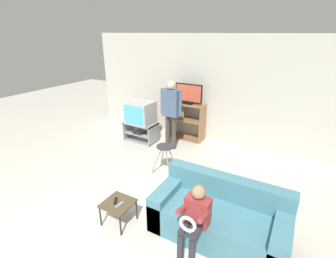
% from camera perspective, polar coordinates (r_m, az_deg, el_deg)
% --- Properties ---
extents(ground_plane, '(18.00, 18.00, 0.00)m').
position_cam_1_polar(ground_plane, '(3.71, -20.74, -24.87)').
color(ground_plane, beige).
extents(wall_back, '(6.40, 0.06, 2.60)m').
position_cam_1_polar(wall_back, '(6.20, 8.25, 9.27)').
color(wall_back, beige).
rests_on(wall_back, ground_plane).
extents(tv_stand, '(0.82, 0.48, 0.47)m').
position_cam_1_polar(tv_stand, '(6.30, -6.37, -0.63)').
color(tv_stand, '#939399').
rests_on(tv_stand, ground_plane).
extents(television_main, '(0.64, 0.57, 0.55)m').
position_cam_1_polar(television_main, '(6.13, -6.51, 3.84)').
color(television_main, '#B2B2B7').
rests_on(television_main, tv_stand).
extents(media_shelf, '(0.90, 0.39, 0.95)m').
position_cam_1_polar(media_shelf, '(6.30, 4.45, 1.94)').
color(media_shelf, '#8E6642').
rests_on(media_shelf, ground_plane).
extents(television_flat, '(0.71, 0.20, 0.50)m').
position_cam_1_polar(television_flat, '(6.07, 4.85, 8.10)').
color(television_flat, black).
rests_on(television_flat, media_shelf).
extents(folding_stool, '(0.44, 0.37, 0.58)m').
position_cam_1_polar(folding_stool, '(4.74, -0.71, -5.23)').
color(folding_stool, '#99999E').
rests_on(folding_stool, ground_plane).
extents(snack_table, '(0.42, 0.42, 0.35)m').
position_cam_1_polar(snack_table, '(3.73, -11.62, -17.08)').
color(snack_table, brown).
rests_on(snack_table, ground_plane).
extents(remote_control_black, '(0.11, 0.14, 0.02)m').
position_cam_1_polar(remote_control_black, '(3.73, -12.18, -16.11)').
color(remote_control_black, black).
rests_on(remote_control_black, snack_table).
extents(remote_control_white, '(0.05, 0.15, 0.02)m').
position_cam_1_polar(remote_control_white, '(3.65, -11.31, -17.02)').
color(remote_control_white, gray).
rests_on(remote_control_white, snack_table).
extents(couch, '(1.77, 0.82, 0.77)m').
position_cam_1_polar(couch, '(3.58, 11.87, -19.61)').
color(couch, teal).
rests_on(couch, ground_plane).
extents(person_standing_adult, '(0.53, 0.20, 1.64)m').
position_cam_1_polar(person_standing_adult, '(5.57, 0.69, 4.81)').
color(person_standing_adult, '#3D3833').
rests_on(person_standing_adult, ground_plane).
extents(person_seated_child, '(0.33, 0.43, 0.97)m').
position_cam_1_polar(person_seated_child, '(3.08, 6.28, -19.85)').
color(person_seated_child, '#2D2D38').
rests_on(person_seated_child, ground_plane).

